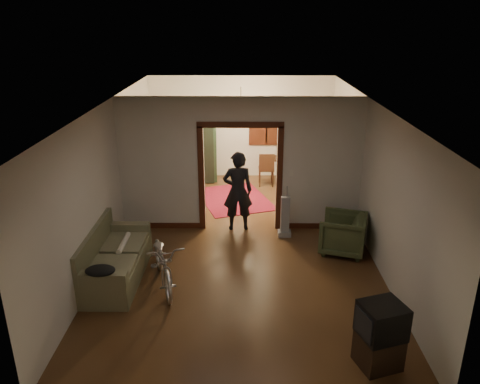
{
  "coord_description": "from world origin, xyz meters",
  "views": [
    {
      "loc": [
        0.06,
        -8.47,
        4.28
      ],
      "look_at": [
        0.0,
        -0.3,
        1.2
      ],
      "focal_mm": 35.0,
      "sensor_mm": 36.0,
      "label": 1
    }
  ],
  "objects_px": {
    "sofa": "(114,255)",
    "bicycle": "(163,261)",
    "armchair": "(343,234)",
    "locker": "(199,150)",
    "desk": "(288,170)",
    "person": "(238,191)"
  },
  "relations": [
    {
      "from": "sofa",
      "to": "locker",
      "type": "bearing_deg",
      "value": 79.32
    },
    {
      "from": "bicycle",
      "to": "locker",
      "type": "distance_m",
      "value": 5.36
    },
    {
      "from": "armchair",
      "to": "desk",
      "type": "distance_m",
      "value": 4.14
    },
    {
      "from": "desk",
      "to": "sofa",
      "type": "bearing_deg",
      "value": -121.37
    },
    {
      "from": "bicycle",
      "to": "desk",
      "type": "height_order",
      "value": "bicycle"
    },
    {
      "from": "bicycle",
      "to": "locker",
      "type": "relative_size",
      "value": 0.96
    },
    {
      "from": "person",
      "to": "desk",
      "type": "distance_m",
      "value": 3.36
    },
    {
      "from": "sofa",
      "to": "person",
      "type": "distance_m",
      "value": 2.96
    },
    {
      "from": "locker",
      "to": "desk",
      "type": "distance_m",
      "value": 2.48
    },
    {
      "from": "sofa",
      "to": "desk",
      "type": "height_order",
      "value": "sofa"
    },
    {
      "from": "sofa",
      "to": "desk",
      "type": "xyz_separation_m",
      "value": [
        3.42,
        5.1,
        -0.12
      ]
    },
    {
      "from": "sofa",
      "to": "armchair",
      "type": "height_order",
      "value": "sofa"
    },
    {
      "from": "armchair",
      "to": "locker",
      "type": "relative_size",
      "value": 0.48
    },
    {
      "from": "armchair",
      "to": "desk",
      "type": "relative_size",
      "value": 0.91
    },
    {
      "from": "sofa",
      "to": "bicycle",
      "type": "bearing_deg",
      "value": -12.2
    },
    {
      "from": "sofa",
      "to": "desk",
      "type": "bearing_deg",
      "value": 56.5
    },
    {
      "from": "armchair",
      "to": "person",
      "type": "relative_size",
      "value": 0.49
    },
    {
      "from": "bicycle",
      "to": "locker",
      "type": "xyz_separation_m",
      "value": [
        0.13,
        5.34,
        0.43
      ]
    },
    {
      "from": "sofa",
      "to": "bicycle",
      "type": "xyz_separation_m",
      "value": [
        0.87,
        -0.2,
        -0.02
      ]
    },
    {
      "from": "person",
      "to": "armchair",
      "type": "bearing_deg",
      "value": 147.23
    },
    {
      "from": "armchair",
      "to": "person",
      "type": "xyz_separation_m",
      "value": [
        -2.02,
        1.04,
        0.47
      ]
    },
    {
      "from": "armchair",
      "to": "locker",
      "type": "xyz_separation_m",
      "value": [
        -3.11,
        4.12,
        0.49
      ]
    }
  ]
}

